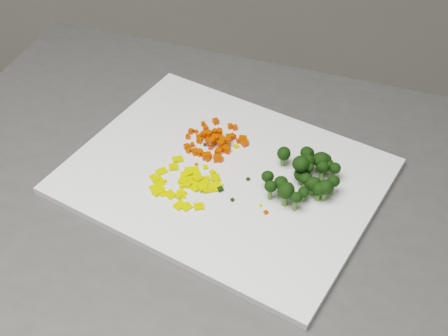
# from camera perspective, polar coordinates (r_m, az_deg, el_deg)

# --- Properties ---
(cutting_board) EXTENTS (0.51, 0.47, 0.01)m
(cutting_board) POSITION_cam_1_polar(r_m,az_deg,el_deg) (0.86, 0.00, -0.75)
(cutting_board) COLOR white
(cutting_board) RESTS_ON counter_block
(carrot_pile) EXTENTS (0.09, 0.09, 0.03)m
(carrot_pile) POSITION_cam_1_polar(r_m,az_deg,el_deg) (0.90, -0.81, 3.01)
(carrot_pile) COLOR red
(carrot_pile) RESTS_ON cutting_board
(pepper_pile) EXTENTS (0.10, 0.10, 0.01)m
(pepper_pile) POSITION_cam_1_polar(r_m,az_deg,el_deg) (0.84, -3.47, -1.17)
(pepper_pile) COLOR yellow
(pepper_pile) RESTS_ON cutting_board
(broccoli_pile) EXTENTS (0.11, 0.11, 0.05)m
(broccoli_pile) POSITION_cam_1_polar(r_m,az_deg,el_deg) (0.83, 6.76, -0.30)
(broccoli_pile) COLOR black
(broccoli_pile) RESTS_ON cutting_board
(carrot_cube_0) EXTENTS (0.01, 0.01, 0.01)m
(carrot_cube_0) POSITION_cam_1_polar(r_m,az_deg,el_deg) (0.91, 0.75, 2.87)
(carrot_cube_0) COLOR red
(carrot_cube_0) RESTS_ON carrot_pile
(carrot_cube_1) EXTENTS (0.01, 0.01, 0.01)m
(carrot_cube_1) POSITION_cam_1_polar(r_m,az_deg,el_deg) (0.88, -1.44, 1.15)
(carrot_cube_1) COLOR red
(carrot_cube_1) RESTS_ON carrot_pile
(carrot_cube_2) EXTENTS (0.01, 0.01, 0.01)m
(carrot_cube_2) POSITION_cam_1_polar(r_m,az_deg,el_deg) (0.88, -2.22, 1.49)
(carrot_cube_2) COLOR red
(carrot_cube_2) RESTS_ON carrot_pile
(carrot_cube_3) EXTENTS (0.01, 0.01, 0.01)m
(carrot_cube_3) POSITION_cam_1_polar(r_m,az_deg,el_deg) (0.90, -0.53, 2.69)
(carrot_cube_3) COLOR red
(carrot_cube_3) RESTS_ON carrot_pile
(carrot_cube_4) EXTENTS (0.01, 0.01, 0.01)m
(carrot_cube_4) POSITION_cam_1_polar(r_m,az_deg,el_deg) (0.90, -0.94, 2.77)
(carrot_cube_4) COLOR red
(carrot_cube_4) RESTS_ON carrot_pile
(carrot_cube_5) EXTENTS (0.01, 0.01, 0.01)m
(carrot_cube_5) POSITION_cam_1_polar(r_m,az_deg,el_deg) (0.89, -1.16, 2.46)
(carrot_cube_5) COLOR red
(carrot_cube_5) RESTS_ON carrot_pile
(carrot_cube_6) EXTENTS (0.01, 0.01, 0.01)m
(carrot_cube_6) POSITION_cam_1_polar(r_m,az_deg,el_deg) (0.90, 1.62, 2.54)
(carrot_cube_6) COLOR red
(carrot_cube_6) RESTS_ON carrot_pile
(carrot_cube_7) EXTENTS (0.01, 0.01, 0.01)m
(carrot_cube_7) POSITION_cam_1_polar(r_m,az_deg,el_deg) (0.89, -0.91, 2.77)
(carrot_cube_7) COLOR red
(carrot_cube_7) RESTS_ON carrot_pile
(carrot_cube_8) EXTENTS (0.01, 0.01, 0.01)m
(carrot_cube_8) POSITION_cam_1_polar(r_m,az_deg,el_deg) (0.89, -1.18, 2.42)
(carrot_cube_8) COLOR red
(carrot_cube_8) RESTS_ON carrot_pile
(carrot_cube_9) EXTENTS (0.01, 0.01, 0.01)m
(carrot_cube_9) POSITION_cam_1_polar(r_m,az_deg,el_deg) (0.89, -0.13, 2.56)
(carrot_cube_9) COLOR red
(carrot_cube_9) RESTS_ON carrot_pile
(carrot_cube_10) EXTENTS (0.01, 0.01, 0.01)m
(carrot_cube_10) POSITION_cam_1_polar(r_m,az_deg,el_deg) (0.87, -0.67, 0.88)
(carrot_cube_10) COLOR red
(carrot_cube_10) RESTS_ON carrot_pile
(carrot_cube_11) EXTENTS (0.01, 0.01, 0.01)m
(carrot_cube_11) POSITION_cam_1_polar(r_m,az_deg,el_deg) (0.90, 1.82, 2.61)
(carrot_cube_11) COLOR red
(carrot_cube_11) RESTS_ON carrot_pile
(carrot_cube_12) EXTENTS (0.01, 0.01, 0.01)m
(carrot_cube_12) POSITION_cam_1_polar(r_m,az_deg,el_deg) (0.90, -1.34, 2.69)
(carrot_cube_12) COLOR red
(carrot_cube_12) RESTS_ON carrot_pile
(carrot_cube_13) EXTENTS (0.01, 0.01, 0.01)m
(carrot_cube_13) POSITION_cam_1_polar(r_m,az_deg,el_deg) (0.92, -0.45, 3.42)
(carrot_cube_13) COLOR red
(carrot_cube_13) RESTS_ON carrot_pile
(carrot_cube_14) EXTENTS (0.01, 0.01, 0.01)m
(carrot_cube_14) POSITION_cam_1_polar(r_m,az_deg,el_deg) (0.87, -0.35, 0.81)
(carrot_cube_14) COLOR red
(carrot_cube_14) RESTS_ON carrot_pile
(carrot_cube_15) EXTENTS (0.01, 0.01, 0.01)m
(carrot_cube_15) POSITION_cam_1_polar(r_m,az_deg,el_deg) (0.88, -0.51, 1.49)
(carrot_cube_15) COLOR red
(carrot_cube_15) RESTS_ON carrot_pile
(carrot_cube_16) EXTENTS (0.01, 0.01, 0.01)m
(carrot_cube_16) POSITION_cam_1_polar(r_m,az_deg,el_deg) (0.87, -1.52, 0.88)
(carrot_cube_16) COLOR red
(carrot_cube_16) RESTS_ON carrot_pile
(carrot_cube_17) EXTENTS (0.01, 0.01, 0.01)m
(carrot_cube_17) POSITION_cam_1_polar(r_m,az_deg,el_deg) (0.89, -3.26, 1.81)
(carrot_cube_17) COLOR red
(carrot_cube_17) RESTS_ON carrot_pile
(carrot_cube_18) EXTENTS (0.01, 0.01, 0.01)m
(carrot_cube_18) POSITION_cam_1_polar(r_m,az_deg,el_deg) (0.91, -0.82, 3.34)
(carrot_cube_18) COLOR red
(carrot_cube_18) RESTS_ON carrot_pile
(carrot_cube_19) EXTENTS (0.01, 0.01, 0.01)m
(carrot_cube_19) POSITION_cam_1_polar(r_m,az_deg,el_deg) (0.90, -2.91, 2.14)
(carrot_cube_19) COLOR red
(carrot_cube_19) RESTS_ON carrot_pile
(carrot_cube_20) EXTENTS (0.01, 0.01, 0.01)m
(carrot_cube_20) POSITION_cam_1_polar(r_m,az_deg,el_deg) (0.92, -0.83, 3.35)
(carrot_cube_20) COLOR red
(carrot_cube_20) RESTS_ON carrot_pile
(carrot_cube_21) EXTENTS (0.01, 0.01, 0.01)m
(carrot_cube_21) POSITION_cam_1_polar(r_m,az_deg,el_deg) (0.91, -3.31, 2.88)
(carrot_cube_21) COLOR red
(carrot_cube_21) RESTS_ON carrot_pile
(carrot_cube_22) EXTENTS (0.01, 0.01, 0.01)m
(carrot_cube_22) POSITION_cam_1_polar(r_m,az_deg,el_deg) (0.91, -1.85, 3.11)
(carrot_cube_22) COLOR red
(carrot_cube_22) RESTS_ON carrot_pile
(carrot_cube_23) EXTENTS (0.01, 0.01, 0.01)m
(carrot_cube_23) POSITION_cam_1_polar(r_m,az_deg,el_deg) (0.89, -3.44, 1.96)
(carrot_cube_23) COLOR red
(carrot_cube_23) RESTS_ON carrot_pile
(carrot_cube_24) EXTENTS (0.01, 0.01, 0.01)m
(carrot_cube_24) POSITION_cam_1_polar(r_m,az_deg,el_deg) (0.90, 1.63, 2.69)
(carrot_cube_24) COLOR red
(carrot_cube_24) RESTS_ON carrot_pile
(carrot_cube_25) EXTENTS (0.01, 0.01, 0.01)m
(carrot_cube_25) POSITION_cam_1_polar(r_m,az_deg,el_deg) (0.89, 0.32, 2.54)
(carrot_cube_25) COLOR red
(carrot_cube_25) RESTS_ON carrot_pile
(carrot_cube_26) EXTENTS (0.01, 0.01, 0.01)m
(carrot_cube_26) POSITION_cam_1_polar(r_m,az_deg,el_deg) (0.90, -0.43, 2.81)
(carrot_cube_26) COLOR red
(carrot_cube_26) RESTS_ON carrot_pile
(carrot_cube_27) EXTENTS (0.01, 0.01, 0.01)m
(carrot_cube_27) POSITION_cam_1_polar(r_m,az_deg,el_deg) (0.89, -0.82, 2.74)
(carrot_cube_27) COLOR red
(carrot_cube_27) RESTS_ON carrot_pile
(carrot_cube_28) EXTENTS (0.01, 0.01, 0.01)m
(carrot_cube_28) POSITION_cam_1_polar(r_m,az_deg,el_deg) (0.92, -3.03, 3.37)
(carrot_cube_28) COLOR red
(carrot_cube_28) RESTS_ON carrot_pile
(carrot_cube_29) EXTENTS (0.01, 0.01, 0.01)m
(carrot_cube_29) POSITION_cam_1_polar(r_m,az_deg,el_deg) (0.90, -1.46, 2.49)
(carrot_cube_29) COLOR red
(carrot_cube_29) RESTS_ON carrot_pile
(carrot_cube_30) EXTENTS (0.01, 0.01, 0.01)m
(carrot_cube_30) POSITION_cam_1_polar(r_m,az_deg,el_deg) (0.90, -0.89, 2.59)
(carrot_cube_30) COLOR red
(carrot_cube_30) RESTS_ON carrot_pile
(carrot_cube_31) EXTENTS (0.01, 0.01, 0.01)m
(carrot_cube_31) POSITION_cam_1_polar(r_m,az_deg,el_deg) (0.91, -1.94, 3.11)
(carrot_cube_31) COLOR red
(carrot_cube_31) RESTS_ON carrot_pile
(carrot_cube_32) EXTENTS (0.01, 0.01, 0.01)m
(carrot_cube_32) POSITION_cam_1_polar(r_m,az_deg,el_deg) (0.88, -2.64, 1.50)
(carrot_cube_32) COLOR red
(carrot_cube_32) RESTS_ON carrot_pile
(carrot_cube_33) EXTENTS (0.01, 0.01, 0.01)m
(carrot_cube_33) POSITION_cam_1_polar(r_m,az_deg,el_deg) (0.90, -1.39, 2.62)
(carrot_cube_33) COLOR red
(carrot_cube_33) RESTS_ON carrot_pile
(carrot_cube_34) EXTENTS (0.01, 0.01, 0.01)m
(carrot_cube_34) POSITION_cam_1_polar(r_m,az_deg,el_deg) (0.88, -2.19, 1.50)
(carrot_cube_34) COLOR red
(carrot_cube_34) RESTS_ON carrot_pile
(carrot_cube_35) EXTENTS (0.01, 0.01, 0.01)m
(carrot_cube_35) POSITION_cam_1_polar(r_m,az_deg,el_deg) (0.89, -3.25, 1.57)
(carrot_cube_35) COLOR red
(carrot_cube_35) RESTS_ON carrot_pile
(carrot_cube_36) EXTENTS (0.01, 0.01, 0.01)m
(carrot_cube_36) POSITION_cam_1_polar(r_m,az_deg,el_deg) (0.89, -3.35, 2.01)
(carrot_cube_36) COLOR red
(carrot_cube_36) RESTS_ON carrot_pile
(carrot_cube_37) EXTENTS (0.01, 0.01, 0.01)m
(carrot_cube_37) POSITION_cam_1_polar(r_m,az_deg,el_deg) (0.89, 0.42, 2.86)
(carrot_cube_37) COLOR red
(carrot_cube_37) RESTS_ON carrot_pile
(carrot_cube_38) EXTENTS (0.01, 0.01, 0.01)m
(carrot_cube_38) POSITION_cam_1_polar(r_m,az_deg,el_deg) (0.90, -0.37, 3.31)
(carrot_cube_38) COLOR red
(carrot_cube_38) RESTS_ON carrot_pile
(carrot_cube_39) EXTENTS (0.01, 0.01, 0.01)m
(carrot_cube_39) POSITION_cam_1_polar(r_m,az_deg,el_deg) (0.88, 0.36, 1.55)
(carrot_cube_39) COLOR red
(carrot_cube_39) RESTS_ON carrot_pile
(carrot_cube_40) EXTENTS (0.01, 0.01, 0.01)m
(carrot_cube_40) POSITION_cam_1_polar(r_m,az_deg,el_deg) (0.90, -1.80, 3.12)
(carrot_cube_40) COLOR red
(carrot_cube_40) RESTS_ON carrot_pile
(carrot_cube_41) EXTENTS (0.01, 0.01, 0.01)m
(carrot_cube_41) POSITION_cam_1_polar(r_m,az_deg,el_deg) (0.89, -1.24, 1.92)
(carrot_cube_41) COLOR red
(carrot_cube_41) RESTS_ON carrot_pile
(carrot_cube_42) EXTENTS (0.01, 0.01, 0.01)m
(carrot_cube_42) POSITION_cam_1_polar(r_m,az_deg,el_deg) (0.91, -2.36, 2.86)
(carrot_cube_42) COLOR red
(carrot_cube_42) RESTS_ON carrot_pile
(carrot_cube_43) EXTENTS (0.01, 0.01, 0.01)m
(carrot_cube_43) POSITION_cam_1_polar(r_m,az_deg,el_deg) (0.92, 1.01, 3.72)
(carrot_cube_43) COLOR red
(carrot_cube_43) RESTS_ON carrot_pile
(carrot_cube_44) EXTENTS (0.01, 0.01, 0.01)m
(carrot_cube_44) POSITION_cam_1_polar(r_m,az_deg,el_deg) (0.90, 1.93, 2.28)
(carrot_cube_44) COLOR red
(carrot_cube_44) RESTS_ON carrot_pile
(carrot_cube_45) EXTENTS (0.01, 0.01, 0.01)m
(carrot_cube_45) POSITION_cam_1_polar(r_m,az_deg,el_deg) (0.93, -0.77, 4.29)
(carrot_cube_45) COLOR red
(carrot_cube_45) RESTS_ON carrot_pile
(carrot_cube_46) EXTENTS (0.01, 0.01, 0.01)m
(carrot_cube_46) POSITION_cam_1_polar(r_m,az_deg,el_deg) (0.89, -0.05, 1.85)
(carrot_cube_46) COLOR red
(carrot_cube_46) RESTS_ON carrot_pile
(carrot_cube_47) EXTENTS (0.01, 0.01, 0.01)m
(carrot_cube_47) POSITION_cam_1_polar(r_m,az_deg,el_deg) (0.90, -2.24, 2.53)
(carrot_cube_47) COLOR red
(carrot_cube_47) RESTS_ON carrot_pile
(carrot_cube_48) EXTENTS (0.01, 0.01, 0.01)m
(carrot_cube_48) POSITION_cam_1_polar(r_m,az_deg,el_deg) (0.87, -1.60, 1.05)
(carrot_cube_48) COLOR red
(carrot_cube_48) RESTS_ON carrot_pile
(carrot_cube_49) EXTENTS (0.01, 0.01, 0.01)m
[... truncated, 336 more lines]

